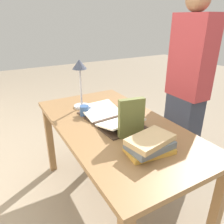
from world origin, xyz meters
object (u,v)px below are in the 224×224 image
(pencil, at_px, (131,113))
(book_standing_upright, at_px, (131,118))
(open_book, at_px, (110,118))
(person_reader, at_px, (187,93))
(book_stack_tall, at_px, (150,145))
(reading_lamp, at_px, (80,75))
(coffee_mug, at_px, (85,111))

(pencil, bearing_deg, book_standing_upright, 144.65)
(open_book, height_order, person_reader, person_reader)
(book_stack_tall, xyz_separation_m, person_reader, (0.48, -0.80, 0.04))
(reading_lamp, xyz_separation_m, coffee_mug, (-0.18, 0.05, -0.25))
(coffee_mug, xyz_separation_m, person_reader, (-0.20, -0.92, 0.05))
(reading_lamp, height_order, coffee_mug, reading_lamp)
(reading_lamp, xyz_separation_m, person_reader, (-0.38, -0.88, -0.20))
(open_book, bearing_deg, person_reader, -95.81)
(reading_lamp, bearing_deg, pencil, -137.49)
(book_stack_tall, bearing_deg, coffee_mug, 10.26)
(book_standing_upright, bearing_deg, person_reader, -61.23)
(reading_lamp, height_order, person_reader, person_reader)
(reading_lamp, bearing_deg, book_stack_tall, -175.01)
(pencil, distance_m, person_reader, 0.58)
(open_book, relative_size, reading_lamp, 1.34)
(person_reader, bearing_deg, book_stack_tall, -59.22)
(coffee_mug, bearing_deg, book_stack_tall, -169.74)
(book_stack_tall, bearing_deg, open_book, -1.25)
(coffee_mug, bearing_deg, person_reader, -102.06)
(coffee_mug, relative_size, pencil, 0.65)
(book_stack_tall, relative_size, pencil, 1.91)
(book_stack_tall, xyz_separation_m, reading_lamp, (0.85, 0.07, 0.24))
(book_standing_upright, bearing_deg, book_stack_tall, -171.92)
(open_book, bearing_deg, pencil, -86.98)
(book_stack_tall, distance_m, book_standing_upright, 0.23)
(book_standing_upright, relative_size, person_reader, 0.16)
(open_book, bearing_deg, book_standing_upright, 175.00)
(open_book, height_order, reading_lamp, reading_lamp)
(open_book, distance_m, pencil, 0.22)
(open_book, relative_size, person_reader, 0.33)
(book_standing_upright, height_order, pencil, book_standing_upright)
(open_book, distance_m, person_reader, 0.79)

